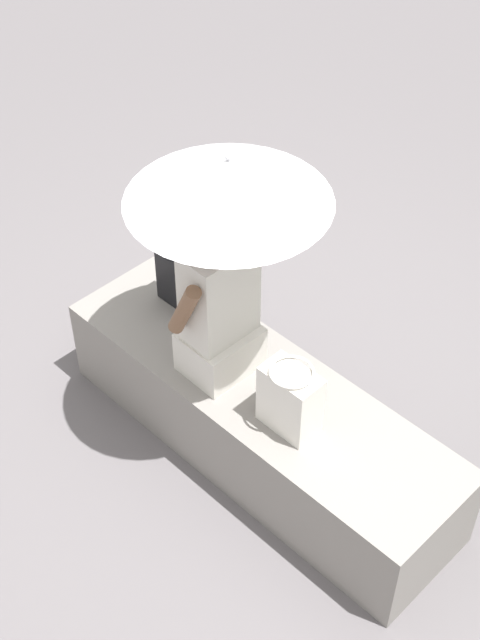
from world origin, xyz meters
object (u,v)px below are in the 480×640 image
(person_seated, at_px, (219,305))
(handbag_black, at_px, (178,277))
(parasol, at_px, (228,181))
(tote_bag_canvas, at_px, (290,399))

(person_seated, bearing_deg, handbag_black, 160.43)
(person_seated, relative_size, handbag_black, 2.70)
(parasol, relative_size, tote_bag_canvas, 3.37)
(tote_bag_canvas, bearing_deg, person_seated, 175.50)
(handbag_black, bearing_deg, parasol, -13.22)
(person_seated, bearing_deg, parasol, 80.61)
(parasol, distance_m, tote_bag_canvas, 0.98)
(parasol, xyz_separation_m, tote_bag_canvas, (0.46, -0.09, -0.86))
(handbag_black, bearing_deg, person_seated, -19.57)
(parasol, height_order, handbag_black, parasol)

